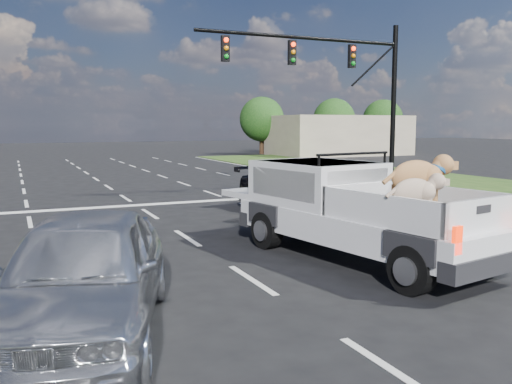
% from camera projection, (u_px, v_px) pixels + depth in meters
% --- Properties ---
extents(ground, '(160.00, 160.00, 0.00)m').
position_uv_depth(ground, '(334.00, 269.00, 10.54)').
color(ground, black).
rests_on(ground, ground).
extents(road_markings, '(17.75, 60.00, 0.01)m').
position_uv_depth(road_markings, '(218.00, 217.00, 16.48)').
color(road_markings, silver).
rests_on(road_markings, ground).
extents(traffic_signal, '(9.11, 0.31, 7.00)m').
position_uv_depth(traffic_signal, '(347.00, 78.00, 22.38)').
color(traffic_signal, black).
rests_on(traffic_signal, ground).
extents(building_right, '(12.00, 7.00, 3.60)m').
position_uv_depth(building_right, '(339.00, 135.00, 50.03)').
color(building_right, tan).
rests_on(building_right, ground).
extents(tree_far_d, '(4.20, 4.20, 5.40)m').
position_uv_depth(tree_far_d, '(262.00, 119.00, 51.03)').
color(tree_far_d, '#332114').
rests_on(tree_far_d, ground).
extents(tree_far_e, '(4.20, 4.20, 5.40)m').
position_uv_depth(tree_far_e, '(334.00, 120.00, 54.28)').
color(tree_far_e, '#332114').
rests_on(tree_far_e, ground).
extents(tree_far_f, '(4.20, 4.20, 5.40)m').
position_uv_depth(tree_far_f, '(383.00, 120.00, 56.72)').
color(tree_far_f, '#332114').
rests_on(tree_far_f, ground).
extents(pickup_truck, '(3.16, 6.23, 2.23)m').
position_uv_depth(pickup_truck, '(355.00, 209.00, 11.27)').
color(pickup_truck, black).
rests_on(pickup_truck, ground).
extents(silver_sedan, '(3.37, 5.30, 1.68)m').
position_uv_depth(silver_sedan, '(84.00, 274.00, 7.16)').
color(silver_sedan, silver).
rests_on(silver_sedan, ground).
extents(black_coupe, '(3.33, 5.35, 1.45)m').
position_uv_depth(black_coupe, '(304.00, 192.00, 16.87)').
color(black_coupe, black).
rests_on(black_coupe, ground).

